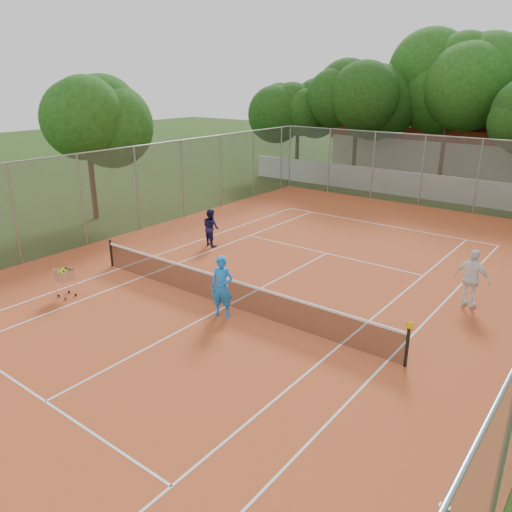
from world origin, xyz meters
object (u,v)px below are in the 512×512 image
Objects in this scene: player_near at (222,287)px; player_far_right at (472,279)px; player_far_left at (211,227)px; tennis_net at (228,292)px; ball_hopper at (65,282)px; clubhouse at (453,144)px.

player_near is 7.90m from player_far_right.
tennis_net is at bearing 151.94° from player_far_left.
tennis_net is at bearing 13.72° from ball_hopper.
player_far_right reaches higher than ball_hopper.
player_far_left is (-4.60, 4.29, 0.32)m from tennis_net.
player_far_right is at bearing 22.86° from player_near.
player_near is 1.85× the size of ball_hopper.
clubhouse is at bearing 75.04° from player_near.
clubhouse reaches higher than ball_hopper.
player_far_left is (-4.95, 4.95, -0.16)m from player_near.
player_far_left is at bearing 72.38° from ball_hopper.
player_far_left is 7.05m from ball_hopper.
clubhouse is (-2.00, 29.00, 1.69)m from tennis_net.
player_far_left is (-2.60, -24.71, -1.37)m from clubhouse.
clubhouse is 8.51× the size of player_far_right.
player_far_right is (5.84, 5.32, -0.01)m from player_near.
tennis_net is 0.72× the size of clubhouse.
player_far_right is at bearing 17.72° from ball_hopper.
tennis_net is 6.30m from player_far_left.
player_near is at bearing 50.25° from player_far_right.
clubhouse is 24.89m from player_far_left.
player_far_right reaches higher than tennis_net.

